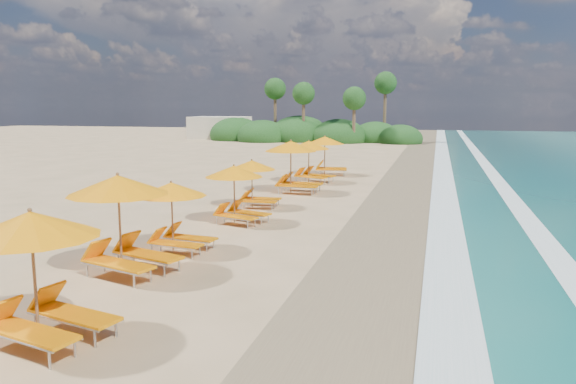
# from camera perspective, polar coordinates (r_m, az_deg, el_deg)

# --- Properties ---
(ground) EXTENTS (160.00, 160.00, 0.00)m
(ground) POSITION_cam_1_polar(r_m,az_deg,el_deg) (20.11, 0.00, -3.38)
(ground) COLOR tan
(ground) RESTS_ON ground
(wet_sand) EXTENTS (4.00, 160.00, 0.01)m
(wet_sand) POSITION_cam_1_polar(r_m,az_deg,el_deg) (19.48, 11.46, -3.95)
(wet_sand) COLOR #8A7852
(wet_sand) RESTS_ON ground
(surf_foam) EXTENTS (4.00, 160.00, 0.01)m
(surf_foam) POSITION_cam_1_polar(r_m,az_deg,el_deg) (19.51, 19.42, -4.20)
(surf_foam) COLOR white
(surf_foam) RESTS_ON ground
(station_1) EXTENTS (3.03, 2.92, 2.47)m
(station_1) POSITION_cam_1_polar(r_m,az_deg,el_deg) (11.02, -24.00, -7.12)
(station_1) COLOR olive
(station_1) RESTS_ON ground
(station_2) EXTENTS (3.28, 3.19, 2.60)m
(station_2) POSITION_cam_1_polar(r_m,az_deg,el_deg) (14.70, -16.37, -2.52)
(station_2) COLOR olive
(station_2) RESTS_ON ground
(station_3) EXTENTS (2.44, 2.30, 2.10)m
(station_3) POSITION_cam_1_polar(r_m,az_deg,el_deg) (16.66, -11.34, -2.00)
(station_3) COLOR olive
(station_3) RESTS_ON ground
(station_4) EXTENTS (2.73, 2.66, 2.16)m
(station_4) POSITION_cam_1_polar(r_m,az_deg,el_deg) (20.29, -5.16, 0.18)
(station_4) COLOR olive
(station_4) RESTS_ON ground
(station_5) EXTENTS (2.27, 2.11, 2.05)m
(station_5) POSITION_cam_1_polar(r_m,az_deg,el_deg) (23.41, -3.34, 1.20)
(station_5) COLOR olive
(station_5) RESTS_ON ground
(station_6) EXTENTS (2.87, 2.67, 2.62)m
(station_6) POSITION_cam_1_polar(r_m,az_deg,el_deg) (27.28, 0.69, 2.99)
(station_6) COLOR olive
(station_6) RESTS_ON ground
(station_7) EXTENTS (3.04, 2.98, 2.38)m
(station_7) POSITION_cam_1_polar(r_m,az_deg,el_deg) (30.97, 2.43, 3.44)
(station_7) COLOR olive
(station_7) RESTS_ON ground
(station_8) EXTENTS (2.91, 2.77, 2.44)m
(station_8) POSITION_cam_1_polar(r_m,az_deg,el_deg) (34.40, 4.10, 4.03)
(station_8) COLOR olive
(station_8) RESTS_ON ground
(treeline) EXTENTS (25.80, 8.80, 9.74)m
(treeline) POSITION_cam_1_polar(r_m,az_deg,el_deg) (66.30, 1.95, 6.07)
(treeline) COLOR #163D14
(treeline) RESTS_ON ground
(beach_building) EXTENTS (7.00, 5.00, 2.80)m
(beach_building) POSITION_cam_1_polar(r_m,az_deg,el_deg) (72.31, -7.00, 6.56)
(beach_building) COLOR beige
(beach_building) RESTS_ON ground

